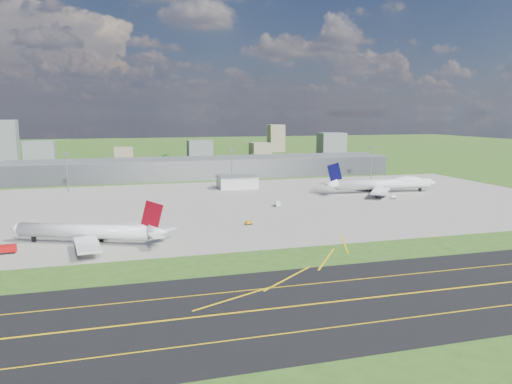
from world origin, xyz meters
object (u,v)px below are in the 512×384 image
object	(u,v)px
fire_truck	(6,250)
van_white_near	(278,204)
airliner_blue_quad	(384,184)
van_white_far	(393,197)
airliner_red_twin	(90,232)
tug_yellow	(249,223)

from	to	relation	value
fire_truck	van_white_near	distance (m)	139.17
airliner_blue_quad	van_white_near	bearing A→B (deg)	-156.08
fire_truck	van_white_near	world-z (taller)	fire_truck
airliner_blue_quad	van_white_near	distance (m)	85.39
airliner_blue_quad	van_white_far	size ratio (longest dim) A/B	17.29
airliner_blue_quad	van_white_far	xyz separation A→B (m)	(-6.89, -22.66, -4.50)
airliner_red_twin	van_white_far	distance (m)	180.16
airliner_red_twin	van_white_near	xyz separation A→B (m)	(95.89, 55.50, -3.38)
van_white_near	airliner_red_twin	bearing A→B (deg)	131.50
fire_truck	tug_yellow	bearing A→B (deg)	8.19
airliner_red_twin	van_white_far	bearing A→B (deg)	-137.29
fire_truck	van_white_near	bearing A→B (deg)	21.78
tug_yellow	van_white_far	size ratio (longest dim) A/B	0.83
airliner_blue_quad	van_white_far	distance (m)	24.11
van_white_near	tug_yellow	bearing A→B (deg)	156.98
airliner_blue_quad	tug_yellow	xyz separation A→B (m)	(-108.04, -66.88, -4.73)
tug_yellow	van_white_near	xyz separation A→B (m)	(27.22, 39.66, 0.52)
airliner_red_twin	tug_yellow	distance (m)	70.58
airliner_blue_quad	van_white_far	bearing A→B (deg)	-101.61
fire_truck	van_white_far	world-z (taller)	fire_truck
tug_yellow	van_white_far	bearing A→B (deg)	-0.75
fire_truck	tug_yellow	xyz separation A→B (m)	(97.53, 22.02, -0.74)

